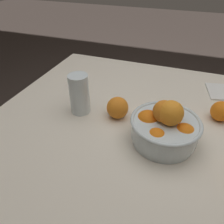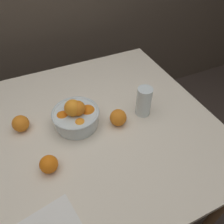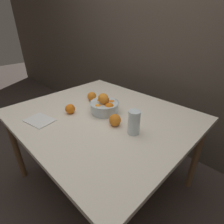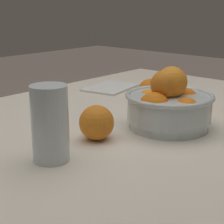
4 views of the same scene
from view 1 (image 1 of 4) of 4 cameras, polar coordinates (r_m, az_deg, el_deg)
dining_table at (r=0.83m, az=12.79°, el=-9.11°), size 1.33×1.15×0.73m
fruit_bowl at (r=0.73m, az=13.46°, el=-3.89°), size 0.23×0.23×0.16m
juice_glass at (r=0.85m, az=-8.48°, el=4.34°), size 0.08×0.08×0.16m
orange_loose_front at (r=0.91m, az=26.57°, el=0.19°), size 0.08×0.08×0.08m
orange_loose_aside at (r=0.83m, az=1.45°, el=1.13°), size 0.08×0.08×0.08m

